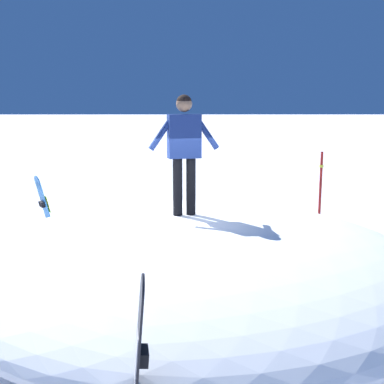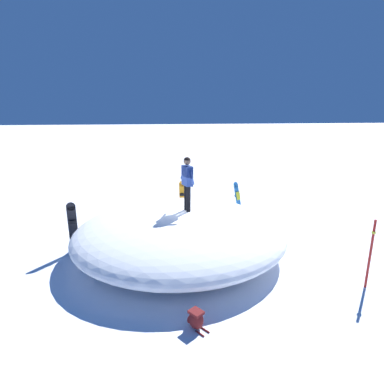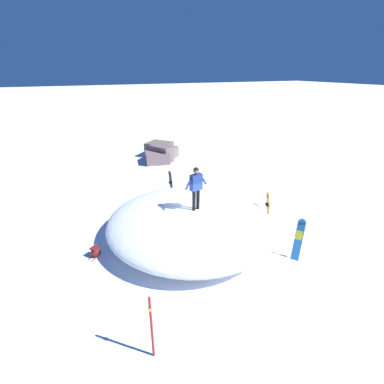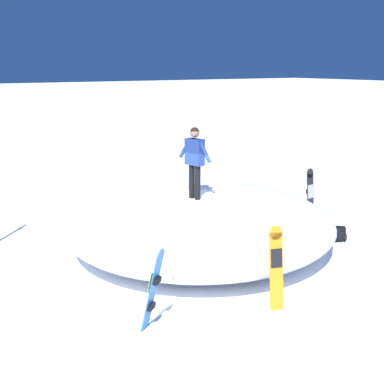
# 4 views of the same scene
# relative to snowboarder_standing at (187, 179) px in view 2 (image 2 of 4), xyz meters

# --- Properties ---
(ground) EXTENTS (240.00, 240.00, 0.00)m
(ground) POSITION_rel_snowboarder_standing_xyz_m (-0.44, 0.17, -2.42)
(ground) COLOR white
(snow_mound) EXTENTS (9.12, 9.20, 1.36)m
(snow_mound) POSITION_rel_snowboarder_standing_xyz_m (0.13, -0.26, -1.74)
(snow_mound) COLOR white
(snow_mound) RESTS_ON ground
(snowboarder_standing) EXTENTS (1.04, 0.32, 1.76)m
(snowboarder_standing) POSITION_rel_snowboarder_standing_xyz_m (0.00, 0.00, 0.00)
(snowboarder_standing) COLOR black
(snowboarder_standing) RESTS_ON snow_mound
(snowboard_primary_upright) EXTENTS (0.30, 0.33, 1.64)m
(snowboard_primary_upright) POSITION_rel_snowboarder_standing_xyz_m (-3.35, 0.34, -1.57)
(snowboard_primary_upright) COLOR orange
(snowboard_primary_upright) RESTS_ON ground
(snowboard_secondary_upright) EXTENTS (0.48, 0.45, 1.57)m
(snowboard_secondary_upright) POSITION_rel_snowboarder_standing_xyz_m (-2.86, 2.70, -1.61)
(snowboard_secondary_upright) COLOR #2672BF
(snowboard_secondary_upright) RESTS_ON ground
(snowboard_tertiary_upright) EXTENTS (0.21, 0.30, 1.75)m
(snowboard_tertiary_upright) POSITION_rel_snowboarder_standing_xyz_m (-0.33, -3.67, -1.51)
(snowboard_tertiary_upright) COLOR black
(snowboard_tertiary_upright) RESTS_ON ground
(backpack_near) EXTENTS (0.51, 0.51, 0.40)m
(backpack_near) POSITION_rel_snowboarder_standing_xyz_m (-1.56, -3.58, -2.21)
(backpack_near) COLOR black
(backpack_near) RESTS_ON ground
(backpack_far) EXTENTS (0.54, 0.47, 0.42)m
(backpack_far) POSITION_rel_snowboarder_standing_xyz_m (3.93, -0.47, -2.20)
(backpack_far) COLOR maroon
(backpack_far) RESTS_ON ground
(trail_marker_pole) EXTENTS (0.10, 0.10, 1.88)m
(trail_marker_pole) POSITION_rel_snowboarder_standing_xyz_m (3.16, 4.23, -1.43)
(trail_marker_pole) COLOR #A51E19
(trail_marker_pole) RESTS_ON ground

